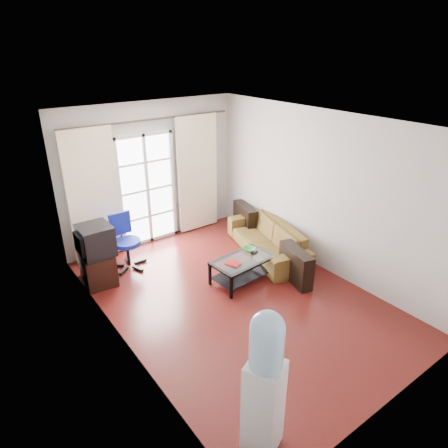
# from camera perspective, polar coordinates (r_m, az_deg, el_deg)

# --- Properties ---
(floor) EXTENTS (5.20, 5.20, 0.00)m
(floor) POSITION_cam_1_polar(r_m,az_deg,el_deg) (6.35, 1.53, -10.34)
(floor) COLOR #5E1B16
(floor) RESTS_ON ground
(ceiling) EXTENTS (5.20, 5.20, 0.00)m
(ceiling) POSITION_cam_1_polar(r_m,az_deg,el_deg) (5.30, 1.86, 14.40)
(ceiling) COLOR white
(ceiling) RESTS_ON wall_back
(wall_back) EXTENTS (3.60, 0.02, 2.70)m
(wall_back) POSITION_cam_1_polar(r_m,az_deg,el_deg) (7.77, -10.26, 7.07)
(wall_back) COLOR #BBB8B1
(wall_back) RESTS_ON floor
(wall_front) EXTENTS (3.60, 0.02, 2.70)m
(wall_front) POSITION_cam_1_polar(r_m,az_deg,el_deg) (4.22, 24.31, -10.64)
(wall_front) COLOR #BBB8B1
(wall_front) RESTS_ON floor
(wall_left) EXTENTS (0.02, 5.20, 2.70)m
(wall_left) POSITION_cam_1_polar(r_m,az_deg,el_deg) (4.90, -15.22, -4.14)
(wall_left) COLOR #BBB8B1
(wall_left) RESTS_ON floor
(wall_right) EXTENTS (0.02, 5.20, 2.70)m
(wall_right) POSITION_cam_1_polar(r_m,az_deg,el_deg) (6.87, 13.65, 4.43)
(wall_right) COLOR #BBB8B1
(wall_right) RESTS_ON floor
(french_door) EXTENTS (1.16, 0.06, 2.15)m
(french_door) POSITION_cam_1_polar(r_m,az_deg,el_deg) (7.75, -10.91, 4.82)
(french_door) COLOR white
(french_door) RESTS_ON wall_back
(curtain_rod) EXTENTS (3.30, 0.04, 0.04)m
(curtain_rod) POSITION_cam_1_polar(r_m,az_deg,el_deg) (7.45, -10.51, 14.47)
(curtain_rod) COLOR #4C3F2D
(curtain_rod) RESTS_ON wall_back
(curtain_left) EXTENTS (0.90, 0.07, 2.35)m
(curtain_left) POSITION_cam_1_polar(r_m,az_deg,el_deg) (7.30, -18.16, 3.81)
(curtain_left) COLOR #FFF3CD
(curtain_left) RESTS_ON curtain_rod
(curtain_right) EXTENTS (0.90, 0.07, 2.35)m
(curtain_right) POSITION_cam_1_polar(r_m,az_deg,el_deg) (8.16, -3.81, 7.14)
(curtain_right) COLOR #FFF3CD
(curtain_right) RESTS_ON curtain_rod
(radiator) EXTENTS (0.64, 0.12, 0.64)m
(radiator) POSITION_cam_1_polar(r_m,az_deg,el_deg) (8.40, -4.58, 1.31)
(radiator) COLOR #9C9C9F
(radiator) RESTS_ON floor
(sofa) EXTENTS (2.42, 1.80, 0.59)m
(sofa) POSITION_cam_1_polar(r_m,az_deg,el_deg) (7.47, 6.22, -2.15)
(sofa) COLOR brown
(sofa) RESTS_ON floor
(coffee_table) EXTENTS (1.06, 0.66, 0.41)m
(coffee_table) POSITION_cam_1_polar(r_m,az_deg,el_deg) (6.61, 2.64, -6.11)
(coffee_table) COLOR silver
(coffee_table) RESTS_ON floor
(bowl) EXTENTS (0.37, 0.37, 0.05)m
(bowl) POSITION_cam_1_polar(r_m,az_deg,el_deg) (6.77, 3.57, -3.63)
(bowl) COLOR #317C2D
(bowl) RESTS_ON coffee_table
(book) EXTENTS (0.32, 0.34, 0.02)m
(book) POSITION_cam_1_polar(r_m,az_deg,el_deg) (6.31, 0.91, -6.02)
(book) COLOR #B11528
(book) RESTS_ON coffee_table
(remote) EXTENTS (0.15, 0.09, 0.02)m
(remote) POSITION_cam_1_polar(r_m,az_deg,el_deg) (6.71, 4.50, -4.13)
(remote) COLOR black
(remote) RESTS_ON coffee_table
(tv_stand) EXTENTS (0.55, 0.76, 0.52)m
(tv_stand) POSITION_cam_1_polar(r_m,az_deg,el_deg) (6.93, -17.62, -5.85)
(tv_stand) COLOR black
(tv_stand) RESTS_ON floor
(crt_tv) EXTENTS (0.55, 0.54, 0.49)m
(crt_tv) POSITION_cam_1_polar(r_m,az_deg,el_deg) (6.65, -18.04, -2.25)
(crt_tv) COLOR black
(crt_tv) RESTS_ON tv_stand
(task_chair) EXTENTS (0.67, 0.67, 0.97)m
(task_chair) POSITION_cam_1_polar(r_m,az_deg,el_deg) (7.21, -13.66, -3.86)
(task_chair) COLOR black
(task_chair) RESTS_ON floor
(water_cooler) EXTENTS (0.42, 0.42, 1.58)m
(water_cooler) POSITION_cam_1_polar(r_m,az_deg,el_deg) (3.91, 5.84, -21.38)
(water_cooler) COLOR silver
(water_cooler) RESTS_ON floor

